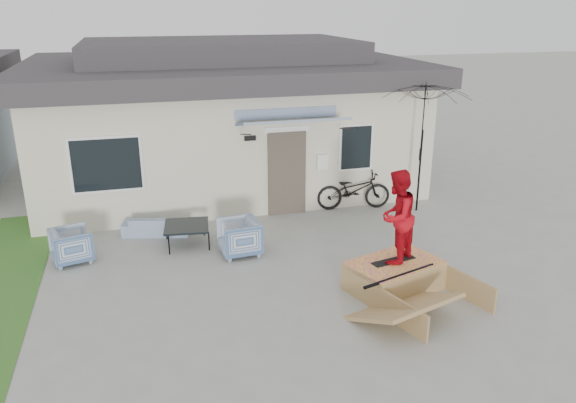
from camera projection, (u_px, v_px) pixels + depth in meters
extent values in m
plane|color=gray|center=(299.00, 305.00, 9.86)|extent=(90.00, 90.00, 0.00)
cube|color=beige|center=(223.00, 129.00, 16.64)|extent=(10.00, 7.00, 3.00)
cube|color=#2C2C32|center=(221.00, 69.00, 16.05)|extent=(10.80, 7.80, 0.50)
cube|color=#2C2C32|center=(220.00, 49.00, 15.87)|extent=(7.50, 4.50, 0.60)
cube|color=#4C4237|center=(287.00, 174.00, 13.82)|extent=(0.95, 0.08, 2.10)
cube|color=white|center=(107.00, 164.00, 12.60)|extent=(1.60, 0.06, 1.30)
cube|color=white|center=(356.00, 147.00, 14.09)|extent=(0.90, 0.06, 1.20)
cube|color=#33568D|center=(293.00, 122.00, 12.89)|extent=(2.50, 1.09, 0.29)
imported|color=#33568D|center=(156.00, 222.00, 12.84)|extent=(1.56, 0.78, 0.58)
imported|color=#33568D|center=(71.00, 244.00, 11.43)|extent=(0.88, 0.92, 0.78)
imported|color=#33568D|center=(239.00, 236.00, 11.78)|extent=(0.82, 0.87, 0.83)
cube|color=black|center=(187.00, 235.00, 12.28)|extent=(1.05, 1.05, 0.47)
imported|color=black|center=(354.00, 186.00, 14.33)|extent=(1.98, 0.93, 1.22)
cylinder|color=black|center=(419.00, 171.00, 14.05)|extent=(0.05, 0.05, 2.10)
imported|color=black|center=(422.00, 144.00, 13.82)|extent=(2.68, 2.58, 0.90)
cube|color=black|center=(394.00, 260.00, 10.31)|extent=(0.91, 0.40, 0.05)
imported|color=#B30A15|center=(397.00, 215.00, 10.01)|extent=(1.07, 1.04, 1.73)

